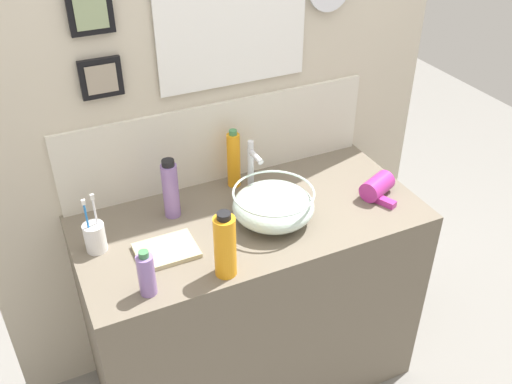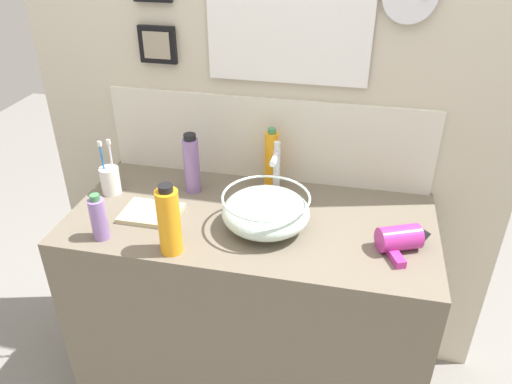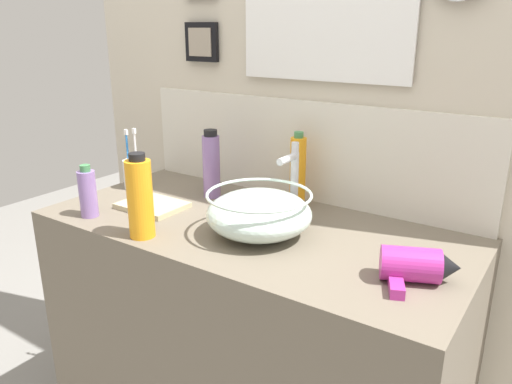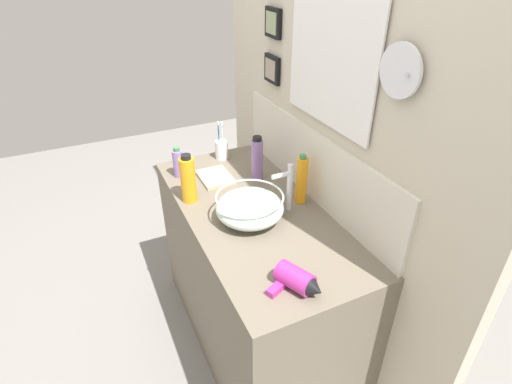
# 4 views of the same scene
# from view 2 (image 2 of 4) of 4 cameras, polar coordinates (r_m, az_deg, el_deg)

# --- Properties ---
(ground_plane) EXTENTS (6.00, 6.00, 0.00)m
(ground_plane) POSITION_cam_2_polar(r_m,az_deg,el_deg) (2.23, -0.49, -20.87)
(ground_plane) COLOR gray
(vanity_counter) EXTENTS (1.22, 0.58, 0.83)m
(vanity_counter) POSITION_cam_2_polar(r_m,az_deg,el_deg) (1.93, -0.55, -13.19)
(vanity_counter) COLOR #6B6051
(vanity_counter) RESTS_ON ground
(back_panel) EXTENTS (1.77, 0.10, 2.33)m
(back_panel) POSITION_cam_2_polar(r_m,az_deg,el_deg) (1.80, 1.64, 11.84)
(back_panel) COLOR beige
(back_panel) RESTS_ON ground
(glass_bowl_sink) EXTENTS (0.28, 0.28, 0.12)m
(glass_bowl_sink) POSITION_cam_2_polar(r_m,az_deg,el_deg) (1.58, 1.13, -2.21)
(glass_bowl_sink) COLOR silver
(glass_bowl_sink) RESTS_ON vanity_counter
(faucet) EXTENTS (0.02, 0.10, 0.22)m
(faucet) POSITION_cam_2_polar(r_m,az_deg,el_deg) (1.70, 2.32, 2.64)
(faucet) COLOR silver
(faucet) RESTS_ON vanity_counter
(hair_drier) EXTENTS (0.18, 0.18, 0.08)m
(hair_drier) POSITION_cam_2_polar(r_m,az_deg,el_deg) (1.57, 16.52, -5.12)
(hair_drier) COLOR #B22D8C
(hair_drier) RESTS_ON vanity_counter
(toothbrush_cup) EXTENTS (0.07, 0.07, 0.21)m
(toothbrush_cup) POSITION_cam_2_polar(r_m,az_deg,el_deg) (1.85, -16.31, 1.35)
(toothbrush_cup) COLOR white
(toothbrush_cup) RESTS_ON vanity_counter
(lotion_bottle) EXTENTS (0.07, 0.07, 0.23)m
(lotion_bottle) POSITION_cam_2_polar(r_m,az_deg,el_deg) (1.48, -9.91, -3.28)
(lotion_bottle) COLOR orange
(lotion_bottle) RESTS_ON vanity_counter
(soap_dispenser) EXTENTS (0.05, 0.05, 0.23)m
(soap_dispenser) POSITION_cam_2_polar(r_m,az_deg,el_deg) (1.79, 1.77, 3.68)
(soap_dispenser) COLOR orange
(soap_dispenser) RESTS_ON vanity_counter
(spray_bottle) EXTENTS (0.06, 0.06, 0.22)m
(spray_bottle) POSITION_cam_2_polar(r_m,az_deg,el_deg) (1.78, -7.37, 3.19)
(spray_bottle) COLOR #8C6BB2
(spray_bottle) RESTS_ON vanity_counter
(shampoo_bottle) EXTENTS (0.05, 0.05, 0.16)m
(shampoo_bottle) POSITION_cam_2_polar(r_m,az_deg,el_deg) (1.61, -17.53, -2.88)
(shampoo_bottle) COLOR #8C6BB2
(shampoo_bottle) RESTS_ON vanity_counter
(hand_towel) EXTENTS (0.19, 0.15, 0.02)m
(hand_towel) POSITION_cam_2_polar(r_m,az_deg,el_deg) (1.71, -11.84, -2.38)
(hand_towel) COLOR tan
(hand_towel) RESTS_ON vanity_counter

